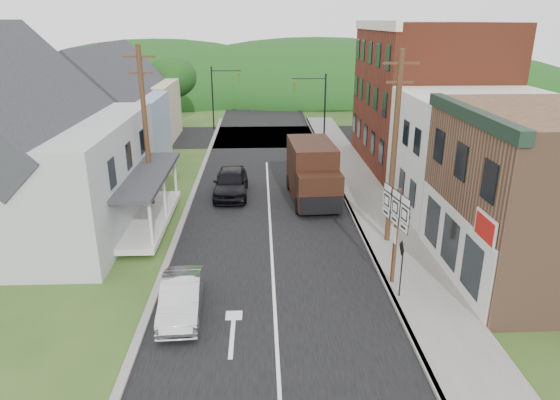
{
  "coord_description": "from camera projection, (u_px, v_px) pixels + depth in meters",
  "views": [
    {
      "loc": [
        -0.45,
        -18.26,
        10.14
      ],
      "look_at": [
        0.43,
        3.65,
        2.2
      ],
      "focal_mm": 32.0,
      "sensor_mm": 36.0,
      "label": 1
    }
  ],
  "objects": [
    {
      "name": "utility_pole_right",
      "position": [
        394.0,
        149.0,
        22.54
      ],
      "size": [
        1.6,
        0.26,
        9.0
      ],
      "color": "#472D19",
      "rests_on": "ground"
    },
    {
      "name": "curb_right",
      "position": [
        349.0,
        208.0,
        28.29
      ],
      "size": [
        0.2,
        55.0,
        0.15
      ],
      "primitive_type": "cube",
      "color": "slate",
      "rests_on": "ground"
    },
    {
      "name": "dark_sedan",
      "position": [
        231.0,
        182.0,
        30.24
      ],
      "size": [
        2.01,
        4.97,
        1.69
      ],
      "primitive_type": "imported",
      "rotation": [
        0.0,
        0.0,
        -0.0
      ],
      "color": "black",
      "rests_on": "ground"
    },
    {
      "name": "silver_sedan",
      "position": [
        181.0,
        298.0,
        18.04
      ],
      "size": [
        1.62,
        4.09,
        1.33
      ],
      "primitive_type": "imported",
      "rotation": [
        0.0,
        0.0,
        0.05
      ],
      "color": "silver",
      "rests_on": "ground"
    },
    {
      "name": "traffic_signal_right",
      "position": [
        317.0,
        101.0,
        41.59
      ],
      "size": [
        2.87,
        0.2,
        6.0
      ],
      "color": "black",
      "rests_on": "ground"
    },
    {
      "name": "sidewalk_right",
      "position": [
        373.0,
        208.0,
        28.34
      ],
      "size": [
        2.8,
        55.0,
        0.15
      ],
      "primitive_type": "cube",
      "color": "slate",
      "rests_on": "ground"
    },
    {
      "name": "house_cream",
      "position": [
        133.0,
        98.0,
        43.36
      ],
      "size": [
        7.14,
        8.16,
        7.28
      ],
      "color": "#B9AE8F",
      "rests_on": "ground"
    },
    {
      "name": "delivery_van",
      "position": [
        313.0,
        173.0,
        29.2
      ],
      "size": [
        2.81,
        6.2,
        3.39
      ],
      "rotation": [
        0.0,
        0.0,
        0.06
      ],
      "color": "black",
      "rests_on": "ground"
    },
    {
      "name": "road",
      "position": [
        269.0,
        199.0,
        30.02
      ],
      "size": [
        9.0,
        90.0,
        0.02
      ],
      "primitive_type": "cube",
      "color": "black",
      "rests_on": "ground"
    },
    {
      "name": "route_sign_cluster",
      "position": [
        395.0,
        223.0,
        19.32
      ],
      "size": [
        0.47,
        2.25,
        3.98
      ],
      "rotation": [
        0.0,
        0.0,
        0.17
      ],
      "color": "#472D19",
      "rests_on": "sidewalk_right"
    },
    {
      "name": "house_gray",
      "position": [
        24.0,
        148.0,
        24.37
      ],
      "size": [
        10.2,
        12.24,
        8.35
      ],
      "color": "#B1B3B6",
      "rests_on": "ground"
    },
    {
      "name": "storefront_red",
      "position": [
        426.0,
        97.0,
        35.32
      ],
      "size": [
        8.0,
        12.0,
        10.0
      ],
      "primitive_type": "cube",
      "color": "maroon",
      "rests_on": "ground"
    },
    {
      "name": "storefront_tan",
      "position": [
        556.0,
        197.0,
        19.86
      ],
      "size": [
        8.0,
        8.0,
        7.0
      ],
      "primitive_type": "cube",
      "color": "brown",
      "rests_on": "ground"
    },
    {
      "name": "warning_sign",
      "position": [
        402.0,
        261.0,
        18.66
      ],
      "size": [
        0.1,
        0.65,
        2.35
      ],
      "rotation": [
        0.0,
        0.0,
        0.02
      ],
      "color": "black",
      "rests_on": "sidewalk_right"
    },
    {
      "name": "curb_left",
      "position": [
        186.0,
        211.0,
        27.95
      ],
      "size": [
        0.3,
        55.0,
        0.12
      ],
      "primitive_type": "cube",
      "color": "slate",
      "rests_on": "ground"
    },
    {
      "name": "ground",
      "position": [
        273.0,
        280.0,
        20.63
      ],
      "size": [
        120.0,
        120.0,
        0.0
      ],
      "primitive_type": "plane",
      "color": "#2D4719",
      "rests_on": "ground"
    },
    {
      "name": "tree_left_c",
      "position": [
        8.0,
        80.0,
        36.68
      ],
      "size": [
        5.8,
        5.8,
        8.41
      ],
      "color": "#382616",
      "rests_on": "ground"
    },
    {
      "name": "forested_ridge",
      "position": [
        263.0,
        94.0,
        72.3
      ],
      "size": [
        90.0,
        30.0,
        16.0
      ],
      "primitive_type": "ellipsoid",
      "color": "#153510",
      "rests_on": "ground"
    },
    {
      "name": "tree_left_d",
      "position": [
        172.0,
        77.0,
        48.69
      ],
      "size": [
        4.8,
        4.8,
        6.94
      ],
      "color": "#382616",
      "rests_on": "ground"
    },
    {
      "name": "storefront_white",
      "position": [
        477.0,
        155.0,
        26.99
      ],
      "size": [
        8.0,
        7.0,
        6.5
      ],
      "primitive_type": "cube",
      "color": "silver",
      "rests_on": "ground"
    },
    {
      "name": "traffic_signal_left",
      "position": [
        220.0,
        90.0,
        47.84
      ],
      "size": [
        2.87,
        0.2,
        6.0
      ],
      "color": "black",
      "rests_on": "ground"
    },
    {
      "name": "house_blue",
      "position": [
        110.0,
        118.0,
        34.92
      ],
      "size": [
        7.14,
        8.16,
        7.28
      ],
      "color": "#879BB9",
      "rests_on": "ground"
    },
    {
      "name": "cross_road",
      "position": [
        265.0,
        136.0,
        45.99
      ],
      "size": [
        60.0,
        9.0,
        0.02
      ],
      "primitive_type": "cube",
      "color": "black",
      "rests_on": "ground"
    },
    {
      "name": "utility_pole_left",
      "position": [
        146.0,
        130.0,
        26.31
      ],
      "size": [
        1.6,
        0.26,
        9.0
      ],
      "color": "#472D19",
      "rests_on": "ground"
    }
  ]
}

